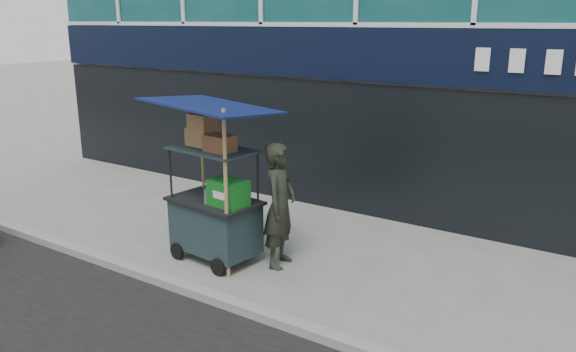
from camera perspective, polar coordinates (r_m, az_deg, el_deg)
The scene contains 4 objects.
ground at distance 7.63m, azimuth -7.45°, elevation -11.70°, with size 80.00×80.00×0.00m, color slate.
curb at distance 7.47m, azimuth -8.48°, elevation -11.86°, with size 80.00×0.18×0.12m, color gray.
vendor_cart at distance 8.32m, azimuth -7.42°, elevation -2.99°, with size 1.91×1.45×2.43m.
vendor_man at distance 8.05m, azimuth -0.82°, elevation -3.01°, with size 0.67×0.44×1.83m, color black.
Camera 1 is at (4.50, -5.08, 3.48)m, focal length 35.00 mm.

